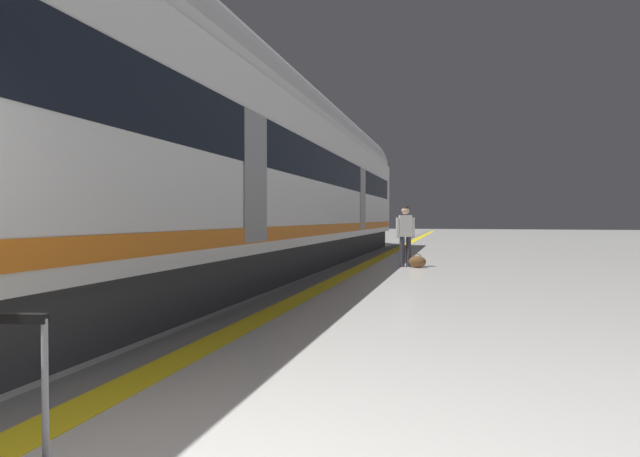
% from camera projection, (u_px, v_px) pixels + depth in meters
% --- Properties ---
extents(safety_line_strip, '(0.36, 80.00, 0.01)m').
position_uv_depth(safety_line_strip, '(348.00, 274.00, 11.60)').
color(safety_line_strip, yellow).
rests_on(safety_line_strip, ground).
extents(tactile_edge_band, '(0.59, 80.00, 0.01)m').
position_uv_depth(tactile_edge_band, '(334.00, 273.00, 11.68)').
color(tactile_edge_band, slate).
rests_on(tactile_edge_band, ground).
extents(high_speed_train, '(2.94, 27.19, 4.97)m').
position_uv_depth(high_speed_train, '(266.00, 167.00, 12.35)').
color(high_speed_train, '#38383D').
rests_on(high_speed_train, ground).
extents(passenger_near, '(0.48, 0.27, 1.59)m').
position_uv_depth(passenger_near, '(405.00, 231.00, 13.29)').
color(passenger_near, '#383842').
rests_on(passenger_near, ground).
extents(duffel_bag_near, '(0.44, 0.26, 0.36)m').
position_uv_depth(duffel_bag_near, '(417.00, 262.00, 13.08)').
color(duffel_bag_near, brown).
rests_on(duffel_bag_near, ground).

